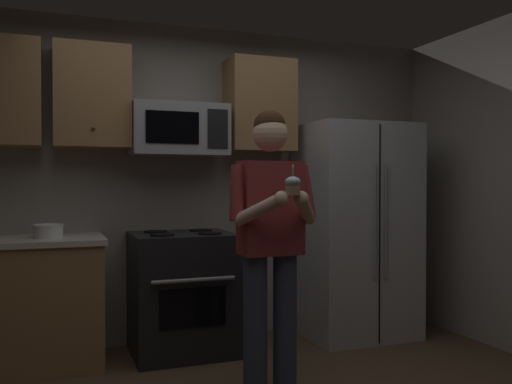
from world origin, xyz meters
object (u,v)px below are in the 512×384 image
(refrigerator, at_px, (356,230))
(cupcake, at_px, (293,186))
(bowl_large_white, at_px, (48,231))
(person, at_px, (271,233))
(oven_range, at_px, (182,293))
(microwave, at_px, (179,130))

(refrigerator, height_order, cupcake, refrigerator)
(bowl_large_white, height_order, person, person)
(oven_range, bearing_deg, refrigerator, -1.50)
(bowl_large_white, bearing_deg, person, -36.49)
(refrigerator, bearing_deg, microwave, 173.97)
(cupcake, bearing_deg, refrigerator, 47.33)
(bowl_large_white, bearing_deg, refrigerator, -0.71)
(person, xyz_separation_m, cupcake, (-0.00, -0.33, 0.30))
(oven_range, relative_size, microwave, 1.26)
(cupcake, bearing_deg, oven_range, 104.67)
(microwave, height_order, refrigerator, microwave)
(bowl_large_white, height_order, cupcake, cupcake)
(microwave, bearing_deg, cupcake, -76.52)
(bowl_large_white, relative_size, person, 0.12)
(cupcake, bearing_deg, bowl_large_white, 135.20)
(microwave, relative_size, refrigerator, 0.41)
(person, bearing_deg, cupcake, -90.00)
(microwave, distance_m, person, 1.35)
(person, height_order, cupcake, person)
(oven_range, xyz_separation_m, refrigerator, (1.50, -0.04, 0.44))
(oven_range, bearing_deg, cupcake, -75.33)
(microwave, distance_m, cupcake, 1.52)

